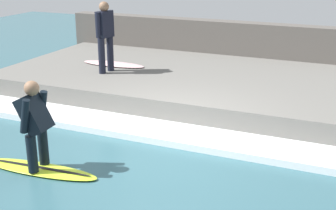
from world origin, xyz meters
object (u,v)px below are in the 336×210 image
(surfboard_waiting_near, at_px, (113,64))
(surfer_riding, at_px, (35,121))
(surfboard_riding, at_px, (40,169))
(surfer_waiting_near, at_px, (105,33))

(surfboard_waiting_near, bearing_deg, surfer_riding, -164.16)
(surfboard_riding, height_order, surfer_waiting_near, surfer_waiting_near)
(surfer_riding, xyz_separation_m, surfer_waiting_near, (4.04, 1.14, 0.61))
(surfer_waiting_near, relative_size, surfboard_waiting_near, 0.98)
(surfer_waiting_near, bearing_deg, surfboard_waiting_near, 16.22)
(surfer_waiting_near, height_order, surfboard_waiting_near, surfer_waiting_near)
(surfboard_riding, xyz_separation_m, surfer_riding, (0.00, 0.00, 0.81))
(surfboard_riding, height_order, surfer_riding, surfer_riding)
(surfer_riding, relative_size, surfboard_waiting_near, 0.83)
(surfer_waiting_near, xyz_separation_m, surfboard_waiting_near, (0.66, 0.19, -0.90))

